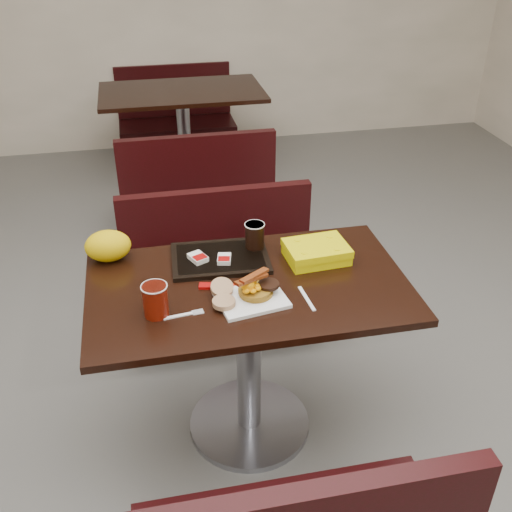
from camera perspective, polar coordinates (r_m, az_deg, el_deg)
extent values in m
cube|color=slate|center=(2.74, -0.62, -15.75)|extent=(6.00, 7.00, 0.01)
cube|color=white|center=(2.16, -0.42, -4.13)|extent=(0.27, 0.22, 0.01)
cylinder|color=#885916|center=(2.17, -0.01, -3.32)|extent=(0.15, 0.15, 0.03)
cylinder|color=black|center=(2.17, 1.22, -2.72)|extent=(0.08, 0.08, 0.01)
ellipsoid|color=#FFA405|center=(2.13, -0.71, -2.87)|extent=(0.10, 0.09, 0.04)
cylinder|color=tan|center=(2.12, -3.07, -4.42)|extent=(0.10, 0.10, 0.02)
cylinder|color=tan|center=(2.17, -3.25, -3.02)|extent=(0.09, 0.10, 0.05)
cylinder|color=#8F1705|center=(2.09, -9.53, -4.18)|extent=(0.11, 0.11, 0.12)
cube|color=white|center=(2.18, 4.83, -4.03)|extent=(0.03, 0.15, 0.00)
cube|color=red|center=(2.23, -1.95, -2.88)|extent=(0.04, 0.04, 0.01)
cube|color=#8C0504|center=(2.24, -4.85, -2.85)|extent=(0.05, 0.04, 0.01)
cube|color=black|center=(2.39, -3.41, -0.21)|extent=(0.40, 0.29, 0.02)
cube|color=silver|center=(2.37, -5.54, -0.16)|extent=(0.08, 0.09, 0.02)
cube|color=silver|center=(2.35, -3.03, -0.27)|extent=(0.06, 0.08, 0.02)
cylinder|color=black|center=(2.42, -0.13, 1.95)|extent=(0.09, 0.09, 0.11)
cube|color=#DECF03|center=(2.40, 5.76, 0.39)|extent=(0.25, 0.20, 0.07)
ellipsoid|color=yellow|center=(2.44, -13.87, 0.94)|extent=(0.21, 0.18, 0.13)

